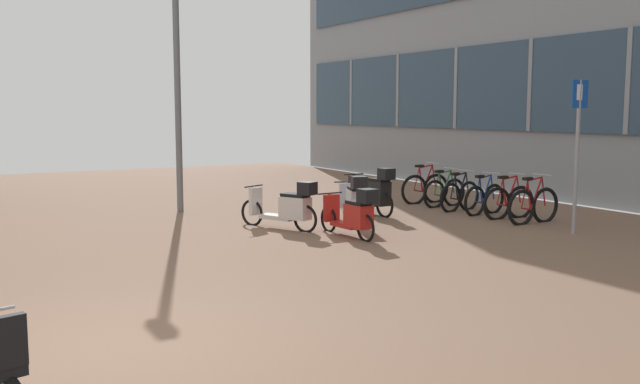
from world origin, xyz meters
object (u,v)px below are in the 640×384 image
at_px(bicycle_rack_01, 509,202).
at_px(parking_sign, 578,141).
at_px(bicycle_rack_02, 484,199).
at_px(scooter_far, 354,201).
at_px(lamp_post, 177,63).
at_px(bicycle_rack_03, 460,196).
at_px(scooter_mid, 287,207).
at_px(scooter_extra, 374,193).
at_px(bicycle_rack_04, 444,193).
at_px(bicycle_rack_05, 425,189).
at_px(scooter_near, 353,214).
at_px(bicycle_rack_00, 533,206).

distance_m(bicycle_rack_01, parking_sign, 2.35).
distance_m(bicycle_rack_02, scooter_far, 3.14).
bearing_deg(lamp_post, bicycle_rack_03, -28.44).
bearing_deg(scooter_far, lamp_post, 127.29).
xyz_separation_m(bicycle_rack_02, parking_sign, (-0.22, -2.59, 1.38)).
distance_m(bicycle_rack_01, scooter_far, 3.32).
bearing_deg(scooter_mid, bicycle_rack_02, -5.19).
height_order(scooter_far, parking_sign, parking_sign).
bearing_deg(scooter_far, bicycle_rack_03, 5.68).
height_order(bicycle_rack_02, scooter_extra, scooter_extra).
distance_m(scooter_mid, lamp_post, 4.45).
distance_m(scooter_far, parking_sign, 4.33).
distance_m(bicycle_rack_03, scooter_extra, 2.08).
relative_size(scooter_far, lamp_post, 0.27).
distance_m(bicycle_rack_01, lamp_post, 7.72).
relative_size(bicycle_rack_04, parking_sign, 0.47).
xyz_separation_m(bicycle_rack_05, lamp_post, (-5.63, 1.61, 2.93)).
distance_m(bicycle_rack_04, bicycle_rack_05, 0.69).
height_order(bicycle_rack_02, scooter_near, scooter_near).
distance_m(bicycle_rack_05, parking_sign, 4.85).
xyz_separation_m(bicycle_rack_01, bicycle_rack_02, (-0.03, 0.69, -0.01)).
bearing_deg(parking_sign, bicycle_rack_04, 86.29).
xyz_separation_m(scooter_mid, parking_sign, (4.38, -3.00, 1.27)).
distance_m(bicycle_rack_01, bicycle_rack_04, 2.07).
relative_size(bicycle_rack_01, bicycle_rack_03, 1.03).
height_order(bicycle_rack_02, parking_sign, parking_sign).
xyz_separation_m(bicycle_rack_03, bicycle_rack_04, (0.13, 0.69, -0.00)).
xyz_separation_m(bicycle_rack_01, scooter_mid, (-4.63, 1.11, 0.09)).
distance_m(bicycle_rack_02, bicycle_rack_04, 1.38).
distance_m(bicycle_rack_03, lamp_post, 6.94).
height_order(bicycle_rack_03, parking_sign, parking_sign).
height_order(scooter_near, parking_sign, parking_sign).
height_order(bicycle_rack_05, scooter_mid, bicycle_rack_05).
xyz_separation_m(bicycle_rack_03, scooter_mid, (-4.50, -0.27, 0.10)).
height_order(bicycle_rack_04, parking_sign, parking_sign).
xyz_separation_m(bicycle_rack_01, scooter_near, (-4.00, -0.22, 0.08)).
xyz_separation_m(bicycle_rack_05, scooter_mid, (-4.61, -1.65, 0.08)).
xyz_separation_m(scooter_mid, lamp_post, (-1.02, 3.26, 2.85)).
xyz_separation_m(bicycle_rack_01, lamp_post, (-5.65, 4.37, 2.94)).
distance_m(bicycle_rack_03, scooter_far, 3.03).
height_order(bicycle_rack_01, lamp_post, lamp_post).
bearing_deg(bicycle_rack_03, scooter_far, -174.32).
xyz_separation_m(bicycle_rack_01, bicycle_rack_03, (-0.13, 1.38, -0.01)).
bearing_deg(bicycle_rack_02, scooter_near, -167.02).
distance_m(bicycle_rack_00, scooter_far, 3.59).
bearing_deg(bicycle_rack_03, lamp_post, 151.56).
bearing_deg(bicycle_rack_02, bicycle_rack_04, 88.52).
height_order(bicycle_rack_01, scooter_far, scooter_far).
bearing_deg(scooter_extra, scooter_mid, -163.36).
bearing_deg(scooter_far, bicycle_rack_00, -29.48).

